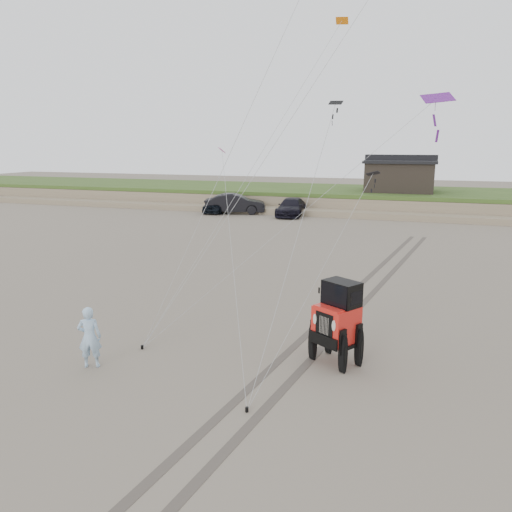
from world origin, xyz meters
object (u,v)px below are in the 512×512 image
at_px(truck_a, 217,204).
at_px(jeep, 336,331).
at_px(cabin, 400,175).
at_px(man, 90,337).
at_px(truck_b, 235,204).
at_px(truck_c, 291,207).

relative_size(truck_a, jeep, 0.84).
xyz_separation_m(cabin, man, (-6.17, -37.76, -2.37)).
height_order(truck_b, jeep, jeep).
bearing_deg(truck_b, truck_c, -103.83).
bearing_deg(man, truck_a, -97.83).
distance_m(cabin, man, 38.33).
height_order(truck_a, truck_c, truck_c).
bearing_deg(truck_a, truck_c, -4.67).
bearing_deg(man, jeep, 176.12).
bearing_deg(truck_a, cabin, 20.27).
height_order(cabin, man, cabin).
bearing_deg(jeep, truck_c, 138.50).
bearing_deg(truck_c, cabin, 35.73).
bearing_deg(jeep, truck_a, 150.27).
xyz_separation_m(truck_c, man, (2.31, -30.63, 0.13)).
height_order(truck_a, truck_b, truck_b).
bearing_deg(truck_c, truck_a, 175.59).
distance_m(truck_c, jeep, 29.54).
distance_m(truck_a, man, 32.00).
xyz_separation_m(truck_b, man, (7.39, -30.43, -0.01)).
height_order(truck_a, man, man).
bearing_deg(jeep, man, -127.92).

